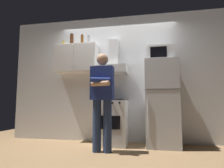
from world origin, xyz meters
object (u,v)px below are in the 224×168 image
at_px(microwave, 160,54).
at_px(bottle_canister_steel, 88,41).
at_px(person_standing, 102,97).
at_px(refrigerator, 162,103).
at_px(stove_oven, 112,122).
at_px(range_hood, 113,64).
at_px(bottle_rum_dark, 72,40).
at_px(bottle_beer_brown, 82,40).
at_px(upper_cabinet, 77,59).
at_px(bottle_spice_jar, 63,44).

height_order(microwave, bottle_canister_steel, bottle_canister_steel).
distance_m(person_standing, bottle_canister_steel, 1.53).
height_order(refrigerator, microwave, microwave).
xyz_separation_m(stove_oven, person_standing, (-0.05, -0.61, 0.47)).
relative_size(range_hood, bottle_rum_dark, 2.71).
bearing_deg(bottle_canister_steel, bottle_beer_brown, 171.68).
bearing_deg(refrigerator, bottle_canister_steel, 174.93).
bearing_deg(bottle_rum_dark, microwave, -3.23).
height_order(refrigerator, bottle_canister_steel, bottle_canister_steel).
xyz_separation_m(refrigerator, bottle_canister_steel, (-1.49, 0.13, 1.34)).
bearing_deg(microwave, stove_oven, -178.85).
xyz_separation_m(person_standing, bottle_rum_dark, (-0.87, 0.73, 1.28)).
xyz_separation_m(upper_cabinet, refrigerator, (1.75, -0.12, -0.95)).
distance_m(range_hood, bottle_spice_jar, 1.23).
xyz_separation_m(stove_oven, refrigerator, (0.95, 0.00, 0.37)).
distance_m(refrigerator, bottle_canister_steel, 2.01).
xyz_separation_m(person_standing, bottle_spice_jar, (-1.07, 0.73, 1.20)).
xyz_separation_m(person_standing, bottle_canister_steel, (-0.49, 0.74, 1.24)).
xyz_separation_m(upper_cabinet, bottle_beer_brown, (0.11, 0.03, 0.42)).
bearing_deg(upper_cabinet, range_hood, 0.09).
bearing_deg(upper_cabinet, bottle_rum_dark, -179.78).
height_order(range_hood, microwave, range_hood).
height_order(microwave, bottle_beer_brown, bottle_beer_brown).
xyz_separation_m(upper_cabinet, microwave, (1.75, -0.11, -0.01)).
bearing_deg(refrigerator, bottle_spice_jar, 176.62).
bearing_deg(bottle_beer_brown, upper_cabinet, -164.59).
bearing_deg(stove_oven, bottle_rum_dark, 172.30).
bearing_deg(upper_cabinet, microwave, -3.48).
distance_m(microwave, person_standing, 1.45).
relative_size(refrigerator, microwave, 3.33).
relative_size(microwave, person_standing, 0.29).
xyz_separation_m(range_hood, refrigerator, (0.95, -0.13, -0.80)).
xyz_separation_m(refrigerator, person_standing, (-1.00, -0.61, 0.10)).
relative_size(bottle_beer_brown, bottle_canister_steel, 1.28).
distance_m(upper_cabinet, range_hood, 0.81).
height_order(upper_cabinet, microwave, upper_cabinet).
relative_size(upper_cabinet, refrigerator, 0.56).
xyz_separation_m(range_hood, bottle_canister_steel, (-0.54, 0.01, 0.54)).
bearing_deg(upper_cabinet, bottle_canister_steel, 1.80).
bearing_deg(bottle_rum_dark, refrigerator, -3.79).
relative_size(upper_cabinet, bottle_beer_brown, 3.56).
bearing_deg(bottle_canister_steel, person_standing, -56.19).
bearing_deg(bottle_rum_dark, upper_cabinet, 0.22).
bearing_deg(range_hood, microwave, -6.46).
height_order(upper_cabinet, stove_oven, upper_cabinet).
distance_m(stove_oven, bottle_beer_brown, 1.88).
bearing_deg(range_hood, upper_cabinet, -179.91).
distance_m(refrigerator, bottle_spice_jar, 2.45).
relative_size(bottle_rum_dark, bottle_beer_brown, 1.09).
bearing_deg(bottle_spice_jar, stove_oven, -6.28).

